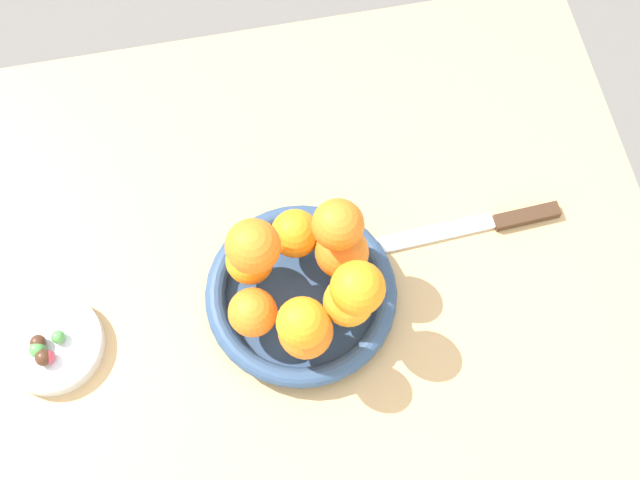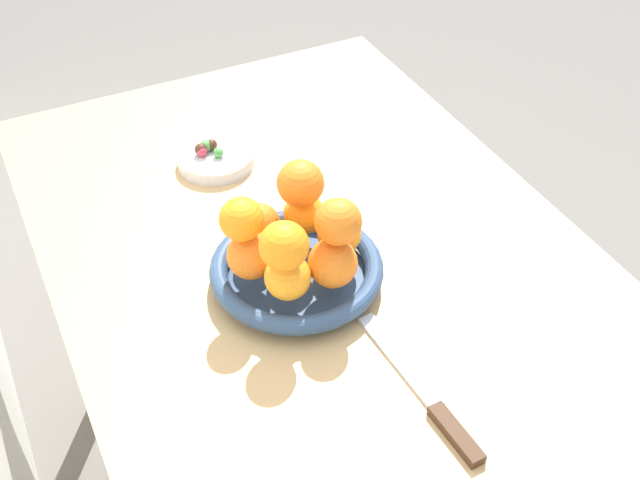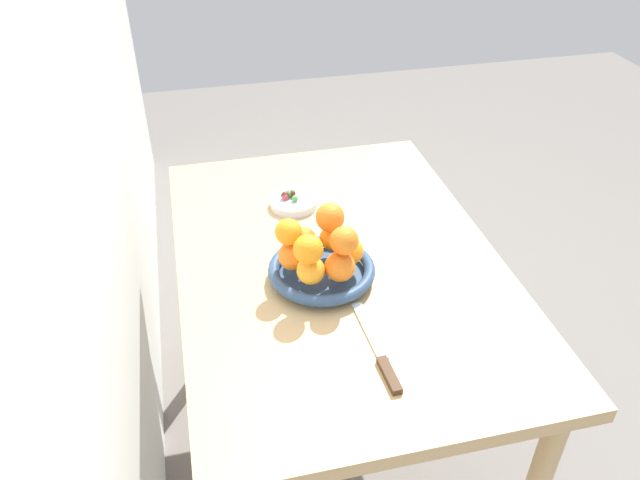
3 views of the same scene
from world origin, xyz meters
TOP-DOWN VIEW (x-y plane):
  - ground_plane at (0.00, 0.00)m, footprint 6.00×6.00m
  - wall_back at (0.00, 0.54)m, footprint 4.00×0.05m
  - dining_table at (0.00, 0.00)m, footprint 1.10×0.76m
  - fruit_bowl at (-0.06, 0.06)m, footprint 0.24×0.24m
  - candy_dish at (0.26, 0.06)m, footprint 0.13×0.13m
  - orange_0 at (-0.00, 0.08)m, footprint 0.06×0.06m
  - orange_1 at (-0.06, 0.12)m, footprint 0.07×0.07m
  - orange_2 at (-0.12, 0.09)m, footprint 0.06×0.06m
  - orange_3 at (-0.12, 0.03)m, footprint 0.07×0.07m
  - orange_4 at (-0.07, -0.01)m, footprint 0.06×0.06m
  - orange_5 at (-0.01, 0.02)m, footprint 0.06×0.06m
  - orange_6 at (-0.05, 0.13)m, footprint 0.06×0.06m
  - orange_7 at (-0.12, 0.10)m, footprint 0.06×0.06m
  - orange_8 at (-0.01, 0.03)m, footprint 0.07×0.07m
  - orange_9 at (-0.12, 0.02)m, footprint 0.06×0.06m
  - candy_ball_0 at (0.24, 0.06)m, footprint 0.02×0.02m
  - candy_ball_1 at (0.26, 0.08)m, footprint 0.02×0.02m
  - candy_ball_2 at (0.27, 0.07)m, footprint 0.02×0.02m
  - candy_ball_3 at (0.26, 0.08)m, footprint 0.02×0.02m
  - candy_ball_4 at (0.27, 0.06)m, footprint 0.02×0.02m
  - knife at (-0.32, -0.00)m, footprint 0.26×0.03m

SIDE VIEW (x-z plane):
  - ground_plane at x=0.00m, z-range 0.00..0.00m
  - dining_table at x=0.00m, z-range 0.28..1.02m
  - knife at x=-0.32m, z-range 0.74..0.75m
  - candy_dish at x=0.26m, z-range 0.74..0.76m
  - fruit_bowl at x=-0.06m, z-range 0.74..0.78m
  - candy_ball_0 at x=0.24m, z-range 0.76..0.78m
  - candy_ball_3 at x=0.26m, z-range 0.76..0.78m
  - candy_ball_4 at x=0.27m, z-range 0.76..0.78m
  - candy_ball_2 at x=0.27m, z-range 0.76..0.78m
  - candy_ball_1 at x=0.26m, z-range 0.76..0.78m
  - orange_5 at x=-0.01m, z-range 0.78..0.84m
  - orange_0 at x=0.00m, z-range 0.78..0.84m
  - orange_4 at x=-0.07m, z-range 0.78..0.84m
  - orange_2 at x=-0.12m, z-range 0.78..0.84m
  - orange_1 at x=-0.06m, z-range 0.78..0.85m
  - orange_3 at x=-0.12m, z-range 0.78..0.85m
  - orange_8 at x=-0.01m, z-range 0.84..0.91m
  - orange_7 at x=-0.12m, z-range 0.84..0.91m
  - orange_6 at x=-0.05m, z-range 0.85..0.91m
  - orange_9 at x=-0.12m, z-range 0.85..0.91m
  - wall_back at x=0.00m, z-range 0.00..2.50m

